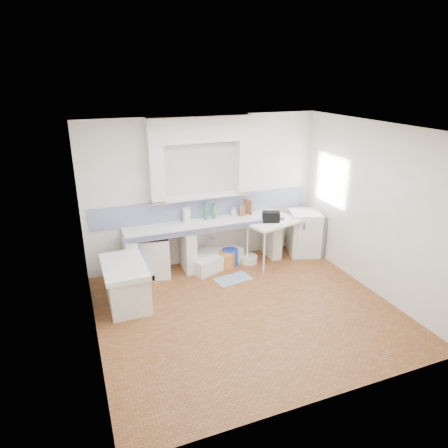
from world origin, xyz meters
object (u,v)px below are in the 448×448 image
object	(u,v)px
sink	(214,259)
side_table	(273,242)
stove	(154,256)
fridge	(304,233)

from	to	relation	value
sink	side_table	world-z (taller)	side_table
sink	side_table	size ratio (longest dim) A/B	1.06
stove	sink	world-z (taller)	stove
sink	fridge	xyz separation A→B (m)	(1.90, -0.15, 0.32)
stove	fridge	distance (m)	3.03
sink	fridge	distance (m)	1.93
stove	sink	distance (m)	1.16
stove	side_table	world-z (taller)	stove
side_table	fridge	distance (m)	0.78
side_table	stove	bearing A→B (deg)	155.90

